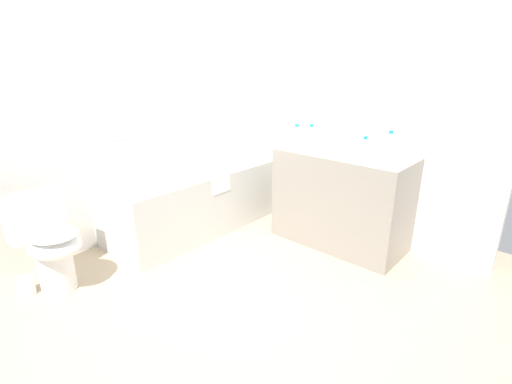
{
  "coord_description": "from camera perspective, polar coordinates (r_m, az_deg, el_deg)",
  "views": [
    {
      "loc": [
        -1.64,
        -1.77,
        1.57
      ],
      "look_at": [
        0.49,
        0.12,
        0.55
      ],
      "focal_mm": 26.23,
      "sensor_mm": 36.0,
      "label": 1
    }
  ],
  "objects": [
    {
      "name": "water_bottle_3",
      "position": [
        3.03,
        16.2,
        6.32
      ],
      "size": [
        0.06,
        0.06,
        0.19
      ],
      "color": "silver",
      "rests_on": "vanity_counter"
    },
    {
      "name": "drinking_glass_2",
      "position": [
        3.4,
        7.51,
        7.68
      ],
      "size": [
        0.06,
        0.06,
        0.1
      ],
      "primitive_type": "cylinder",
      "color": "white",
      "rests_on": "vanity_counter"
    },
    {
      "name": "toilet",
      "position": [
        3.01,
        -29.07,
        -6.71
      ],
      "size": [
        0.39,
        0.53,
        0.71
      ],
      "rotation": [
        0.0,
        0.0,
        -1.49
      ],
      "color": "white",
      "rests_on": "ground_plane"
    },
    {
      "name": "toilet_paper_roll",
      "position": [
        3.15,
        -31.63,
        -12.17
      ],
      "size": [
        0.11,
        0.11,
        0.13
      ],
      "primitive_type": "cylinder",
      "color": "white",
      "rests_on": "ground_plane"
    },
    {
      "name": "drinking_glass_3",
      "position": [
        3.07,
        19.23,
        5.37
      ],
      "size": [
        0.06,
        0.06,
        0.09
      ],
      "primitive_type": "cylinder",
      "color": "white",
      "rests_on": "vanity_counter"
    },
    {
      "name": "water_bottle_0",
      "position": [
        3.32,
        8.37,
        8.24
      ],
      "size": [
        0.06,
        0.06,
        0.21
      ],
      "color": "silver",
      "rests_on": "vanity_counter"
    },
    {
      "name": "drinking_glass_1",
      "position": [
        3.09,
        17.61,
        5.74
      ],
      "size": [
        0.08,
        0.08,
        0.1
      ],
      "primitive_type": "cylinder",
      "color": "white",
      "rests_on": "vanity_counter"
    },
    {
      "name": "water_bottle_2",
      "position": [
        2.98,
        19.66,
        6.34
      ],
      "size": [
        0.06,
        0.06,
        0.25
      ],
      "color": "silver",
      "rests_on": "vanity_counter"
    },
    {
      "name": "wall_right_mirror",
      "position": [
        3.58,
        12.31,
        14.72
      ],
      "size": [
        0.1,
        2.92,
        2.58
      ],
      "primitive_type": "cube",
      "color": "silver",
      "rests_on": "ground_plane"
    },
    {
      "name": "vanity_counter",
      "position": [
        3.35,
        12.85,
        -1.09
      ],
      "size": [
        0.54,
        1.12,
        0.83
      ],
      "primitive_type": "cube",
      "color": "gray",
      "rests_on": "ground_plane"
    },
    {
      "name": "drinking_glass_0",
      "position": [
        3.27,
        9.13,
        7.11
      ],
      "size": [
        0.07,
        0.07,
        0.1
      ],
      "primitive_type": "cylinder",
      "color": "white",
      "rests_on": "vanity_counter"
    },
    {
      "name": "water_bottle_1",
      "position": [
        3.41,
        6.2,
        8.48
      ],
      "size": [
        0.07,
        0.07,
        0.2
      ],
      "color": "silver",
      "rests_on": "vanity_counter"
    },
    {
      "name": "bathtub",
      "position": [
        3.64,
        -9.44,
        -0.82
      ],
      "size": [
        1.67,
        0.7,
        1.39
      ],
      "color": "silver",
      "rests_on": "ground_plane"
    },
    {
      "name": "ground_plane",
      "position": [
        2.87,
        -4.78,
        -13.54
      ],
      "size": [
        3.82,
        3.82,
        0.0
      ],
      "primitive_type": "plane",
      "color": "tan"
    },
    {
      "name": "sink_basin",
      "position": [
        3.2,
        13.13,
        6.2
      ],
      "size": [
        0.32,
        0.32,
        0.06
      ],
      "primitive_type": "cylinder",
      "color": "white",
      "rests_on": "vanity_counter"
    },
    {
      "name": "wall_back_tiled",
      "position": [
        3.5,
        -20.93,
        13.81
      ],
      "size": [
        3.22,
        0.1,
        2.58
      ],
      "primitive_type": "cube",
      "color": "silver",
      "rests_on": "ground_plane"
    },
    {
      "name": "sink_faucet",
      "position": [
        3.36,
        14.68,
        6.7
      ],
      "size": [
        0.13,
        0.15,
        0.06
      ],
      "color": "#B1B1B6",
      "rests_on": "vanity_counter"
    }
  ]
}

